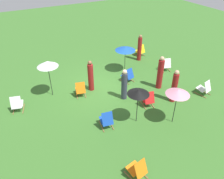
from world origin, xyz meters
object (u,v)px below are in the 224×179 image
(deckchair_6, at_px, (138,170))
(umbrella_3, at_px, (47,64))
(person_3, at_px, (140,48))
(deckchair_9, at_px, (128,76))
(deckchair_1, at_px, (80,89))
(umbrella_2, at_px, (138,92))
(person_2, at_px, (160,73))
(person_0, at_px, (91,76))
(deckchair_7, at_px, (17,104))
(deckchair_2, at_px, (106,120))
(deckchair_5, at_px, (204,88))
(person_1, at_px, (124,85))
(umbrella_0, at_px, (178,92))
(person_4, at_px, (174,87))
(deckchair_3, at_px, (140,51))
(deckchair_8, at_px, (166,65))
(deckchair_4, at_px, (148,99))
(umbrella_1, at_px, (125,48))

(deckchair_6, distance_m, umbrella_3, 6.59)
(umbrella_3, distance_m, person_3, 6.66)
(deckchair_9, bearing_deg, deckchair_1, -15.02)
(umbrella_2, relative_size, person_2, 0.90)
(person_0, relative_size, person_2, 0.92)
(deckchair_7, bearing_deg, deckchair_2, 152.20)
(deckchair_5, distance_m, person_1, 4.31)
(deckchair_5, distance_m, deckchair_9, 4.18)
(deckchair_1, distance_m, deckchair_2, 2.80)
(deckchair_2, relative_size, deckchair_6, 0.99)
(umbrella_0, distance_m, person_2, 2.97)
(person_0, height_order, person_4, person_4)
(deckchair_3, relative_size, deckchair_5, 1.00)
(deckchair_5, xyz_separation_m, deckchair_8, (0.04, -3.10, 0.00))
(deckchair_2, height_order, deckchair_5, same)
(person_1, bearing_deg, deckchair_4, 34.34)
(umbrella_3, bearing_deg, deckchair_5, 152.33)
(deckchair_9, relative_size, umbrella_3, 0.43)
(deckchair_4, bearing_deg, deckchair_1, -30.31)
(deckchair_7, relative_size, umbrella_0, 0.49)
(deckchair_7, relative_size, umbrella_2, 0.51)
(deckchair_6, distance_m, person_2, 6.01)
(deckchair_6, height_order, deckchair_8, same)
(deckchair_3, height_order, umbrella_1, umbrella_1)
(deckchair_5, height_order, person_2, person_2)
(person_1, distance_m, person_2, 2.24)
(deckchair_5, bearing_deg, deckchair_2, -14.57)
(deckchair_9, bearing_deg, umbrella_3, -25.34)
(umbrella_2, relative_size, umbrella_3, 0.86)
(deckchair_1, distance_m, person_4, 4.79)
(person_2, bearing_deg, deckchair_9, -25.39)
(umbrella_3, bearing_deg, person_1, 147.55)
(deckchair_3, xyz_separation_m, deckchair_5, (-0.25, 5.66, 0.00))
(deckchair_8, distance_m, deckchair_9, 2.83)
(umbrella_2, height_order, person_3, person_3)
(person_0, xyz_separation_m, person_2, (-3.41, 1.58, 0.07))
(deckchair_9, bearing_deg, deckchair_6, 45.41)
(person_1, bearing_deg, person_3, 137.58)
(deckchair_7, relative_size, umbrella_3, 0.43)
(umbrella_0, bearing_deg, umbrella_2, -30.02)
(deckchair_8, height_order, deckchair_9, same)
(deckchair_5, relative_size, person_1, 0.51)
(umbrella_1, relative_size, person_4, 0.93)
(deckchair_3, relative_size, person_3, 0.47)
(deckchair_3, xyz_separation_m, umbrella_1, (2.13, 1.43, 1.15))
(person_1, bearing_deg, person_0, -142.04)
(umbrella_0, height_order, umbrella_1, umbrella_0)
(umbrella_3, bearing_deg, person_4, 147.06)
(deckchair_7, xyz_separation_m, person_3, (-8.26, -1.88, 0.49))
(umbrella_0, xyz_separation_m, person_0, (2.17, -4.18, -0.79))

